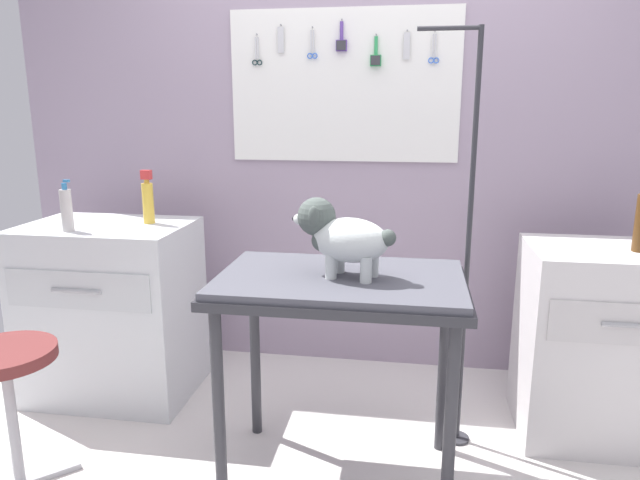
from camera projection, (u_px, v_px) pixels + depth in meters
rear_wall_panel at (372, 161)px, 3.12m from camera, size 4.00×0.11×2.30m
grooming_table at (340, 299)px, 2.16m from camera, size 0.94×0.61×0.84m
grooming_arm at (465, 262)px, 2.38m from camera, size 0.30×0.11×1.75m
dog at (341, 236)px, 2.09m from camera, size 0.39×0.24×0.29m
counter_left at (113, 310)px, 2.91m from camera, size 0.80×0.58×0.89m
cabinet_right at (602, 343)px, 2.53m from camera, size 0.68×0.54×0.86m
stool at (6, 374)px, 2.13m from camera, size 0.37×0.37×0.58m
spray_bottle_tall at (67, 210)px, 2.63m from camera, size 0.05×0.05×0.24m
spray_bottle_short at (148, 200)px, 2.81m from camera, size 0.05×0.05×0.26m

